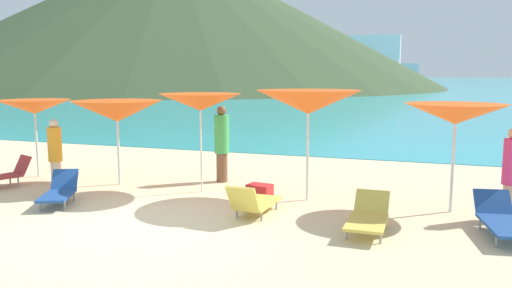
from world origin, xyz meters
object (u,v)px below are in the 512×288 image
at_px(lounge_chair_3, 503,220).
at_px(cooler_box, 260,192).
at_px(umbrella_2, 200,102).
at_px(umbrella_4, 456,114).
at_px(umbrella_1, 117,111).
at_px(umbrella_3, 308,102).
at_px(lounge_chair_2, 368,216).
at_px(cruise_ship, 345,60).
at_px(beachgoer_0, 222,142).
at_px(beachgoer_1, 55,151).
at_px(lounge_chair_1, 59,191).
at_px(lounge_chair_4, 254,202).
at_px(beachgoer_2, 511,171).
at_px(umbrella_0, 34,107).
at_px(lounge_chair_0, 4,174).

relative_size(lounge_chair_3, cooler_box, 3.38).
distance_m(umbrella_2, umbrella_4, 5.30).
height_order(umbrella_1, umbrella_3, umbrella_3).
xyz_separation_m(umbrella_4, lounge_chair_2, (-1.38, -1.77, -1.64)).
height_order(umbrella_2, cruise_ship, cruise_ship).
bearing_deg(cooler_box, beachgoer_0, 144.28).
bearing_deg(umbrella_3, beachgoer_1, -173.17).
bearing_deg(umbrella_4, cooler_box, -175.12).
height_order(lounge_chair_1, lounge_chair_3, lounge_chair_1).
relative_size(lounge_chair_4, beachgoer_2, 0.89).
bearing_deg(beachgoer_1, umbrella_0, -111.59).
height_order(umbrella_0, lounge_chair_3, umbrella_0).
bearing_deg(cruise_ship, umbrella_4, -81.55).
xyz_separation_m(lounge_chair_4, beachgoer_0, (-1.75, 2.64, 0.73)).
bearing_deg(beachgoer_0, umbrella_0, -78.54).
height_order(beachgoer_0, cooler_box, beachgoer_0).
bearing_deg(cruise_ship, lounge_chair_1, -83.44).
distance_m(lounge_chair_2, beachgoer_2, 2.95).
bearing_deg(umbrella_4, beachgoer_0, 168.11).
bearing_deg(umbrella_2, cooler_box, -10.79).
height_order(umbrella_2, cooler_box, umbrella_2).
bearing_deg(lounge_chair_4, umbrella_2, -37.39).
bearing_deg(cruise_ship, umbrella_0, -83.97).
height_order(umbrella_0, umbrella_1, umbrella_1).
bearing_deg(lounge_chair_2, lounge_chair_0, 176.46).
bearing_deg(umbrella_3, beachgoer_0, 155.49).
relative_size(lounge_chair_3, beachgoer_2, 0.99).
relative_size(umbrella_3, lounge_chair_3, 1.42).
xyz_separation_m(lounge_chair_2, cooler_box, (-2.43, 1.45, -0.10)).
bearing_deg(umbrella_3, umbrella_2, -178.88).
bearing_deg(umbrella_0, lounge_chair_1, -40.56).
distance_m(lounge_chair_0, cruise_ship, 236.41).
relative_size(umbrella_0, umbrella_1, 0.89).
bearing_deg(lounge_chair_1, cruise_ship, 72.45).
relative_size(umbrella_0, umbrella_4, 0.95).
relative_size(umbrella_2, cruise_ship, 0.03).
xyz_separation_m(lounge_chair_0, lounge_chair_4, (6.39, -0.38, -0.05)).
bearing_deg(umbrella_2, lounge_chair_4, -40.05).
xyz_separation_m(umbrella_2, cooler_box, (1.49, -0.28, -1.87)).
distance_m(umbrella_3, beachgoer_2, 4.04).
distance_m(lounge_chair_2, cooler_box, 2.83).
height_order(beachgoer_0, beachgoer_2, beachgoer_0).
xyz_separation_m(lounge_chair_2, beachgoer_0, (-3.90, 2.89, 0.73)).
height_order(lounge_chair_0, lounge_chair_3, lounge_chair_0).
relative_size(beachgoer_0, cooler_box, 3.79).
distance_m(beachgoer_2, cruise_ship, 236.97).
height_order(lounge_chair_1, beachgoer_2, beachgoer_2).
bearing_deg(cooler_box, umbrella_3, 27.77).
xyz_separation_m(umbrella_3, lounge_chair_0, (-7.07, -1.16, -1.76)).
bearing_deg(cruise_ship, lounge_chair_3, -81.42).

